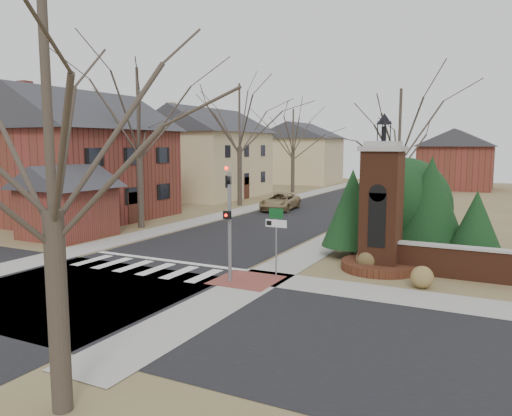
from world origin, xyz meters
The scene contains 30 objects.
ground centered at (0.00, 0.00, 0.00)m, with size 120.00×120.00×0.00m, color brown.
main_street centered at (0.00, 22.00, 0.01)m, with size 8.00×70.00×0.01m, color black.
cross_street centered at (0.00, -3.00, 0.01)m, with size 120.00×8.00×0.01m, color black.
crosswalk_zone centered at (0.00, 0.80, 0.01)m, with size 8.00×2.20×0.02m, color silver.
stop_bar centered at (0.00, 2.30, 0.01)m, with size 8.00×0.35×0.02m, color silver.
sidewalk_right_main centered at (5.20, 22.00, 0.01)m, with size 2.00×60.00×0.02m, color gray.
sidewalk_left centered at (-5.20, 22.00, 0.01)m, with size 2.00×60.00×0.02m, color gray.
curb_apron centered at (4.80, 1.00, 0.01)m, with size 2.40×2.40×0.02m, color brown.
traffic_signal_pole centered at (4.30, 0.57, 2.59)m, with size 0.28×0.41×4.50m.
sign_post centered at (5.59, 1.99, 1.95)m, with size 0.90×0.07×2.75m.
brick_gate_monument centered at (9.00, 4.99, 2.17)m, with size 3.20×3.20×6.47m.
brick_garden_wall centered at (13.50, 5.00, 0.66)m, with size 7.50×0.50×1.30m.
house_brick_left centered at (-13.01, 9.99, 4.66)m, with size 9.80×11.80×9.42m.
house_stucco_left centered at (-13.50, 27.00, 4.59)m, with size 9.80×12.80×9.28m.
garage_left centered at (-8.52, 4.49, 2.24)m, with size 4.80×4.80×4.29m.
house_distant_left centered at (-12.01, 48.00, 4.25)m, with size 10.80×8.80×8.53m.
house_distant_right centered at (7.99, 47.99, 3.65)m, with size 8.80×8.80×7.30m.
evergreen_near centered at (7.20, 7.00, 2.30)m, with size 2.80×2.80×4.10m.
evergreen_mid centered at (10.50, 8.20, 2.60)m, with size 3.40×3.40×4.70m.
evergreen_far centered at (12.50, 7.20, 1.90)m, with size 2.40×2.40×3.30m.
evergreen_mass centered at (9.00, 9.50, 2.40)m, with size 4.80×4.80×4.80m, color black.
bare_tree_0 centered at (-7.00, 9.00, 7.70)m, with size 8.05×8.05×11.15m.
bare_tree_1 centered at (-7.00, 22.00, 8.03)m, with size 8.40×8.40×11.64m.
bare_tree_2 centered at (-7.50, 35.00, 7.03)m, with size 7.35×7.35×10.19m.
bare_tree_3 centered at (7.50, 16.00, 6.69)m, with size 7.00×7.00×9.70m.
bare_tree_4 centered at (6.00, -9.00, 6.35)m, with size 6.65×6.65×9.21m.
pickup_truck centered at (-2.60, 20.68, 0.68)m, with size 2.26×4.91×1.36m, color #947E51.
distant_car centered at (2.03, 43.98, 0.76)m, with size 1.61×4.60×1.52m, color #303237.
dry_shrub_left centered at (8.60, 4.60, 0.50)m, with size 1.00×1.00×1.00m, color brown.
dry_shrub_right centered at (11.00, 3.00, 0.41)m, with size 0.82×0.82×0.82m, color olive.
Camera 1 is at (13.60, -15.54, 5.21)m, focal length 35.00 mm.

